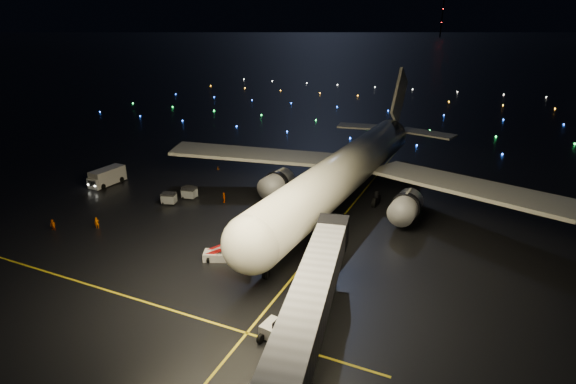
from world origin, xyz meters
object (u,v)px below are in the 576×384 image
at_px(airliner, 355,142).
at_px(crew_c, 224,198).
at_px(crew_a, 97,223).
at_px(service_truck, 108,176).
at_px(baggage_cart_1, 190,192).
at_px(baggage_cart_2, 169,198).
at_px(baggage_cart_0, 189,193).
at_px(belt_loader, 222,247).
at_px(crew_b, 53,225).
at_px(pushback_tug, 283,331).

relative_size(airliner, crew_c, 40.23).
distance_m(crew_a, crew_c, 18.43).
relative_size(service_truck, baggage_cart_1, 3.58).
height_order(airliner, crew_c, airliner).
xyz_separation_m(service_truck, baggage_cart_2, (15.12, -2.89, -0.52)).
bearing_deg(baggage_cart_1, crew_c, 13.21).
relative_size(crew_a, baggage_cart_0, 0.77).
relative_size(belt_loader, crew_a, 4.13).
bearing_deg(airliner, crew_b, -136.12).
bearing_deg(crew_b, baggage_cart_1, 53.72).
bearing_deg(service_truck, crew_c, 5.78).
bearing_deg(belt_loader, service_truck, 133.31).
distance_m(belt_loader, baggage_cart_2, 20.11).
relative_size(service_truck, baggage_cart_2, 3.68).
height_order(service_truck, baggage_cart_1, service_truck).
distance_m(service_truck, baggage_cart_1, 16.53).
xyz_separation_m(airliner, baggage_cart_0, (-23.25, -11.21, -8.05)).
bearing_deg(pushback_tug, baggage_cart_2, 151.97).
bearing_deg(baggage_cart_1, belt_loader, -36.22).
distance_m(crew_a, crew_b, 5.65).
bearing_deg(baggage_cart_2, baggage_cart_1, 51.17).
distance_m(service_truck, baggage_cart_2, 15.40).
bearing_deg(baggage_cart_0, crew_a, -117.14).
xyz_separation_m(airliner, pushback_tug, (4.38, -35.57, -8.00)).
bearing_deg(crew_c, crew_b, -60.77).
bearing_deg(airliner, service_truck, -160.74).
height_order(crew_a, crew_c, crew_a).
bearing_deg(airliner, crew_a, -134.65).
bearing_deg(crew_a, belt_loader, -39.50).
bearing_deg(service_truck, crew_b, -64.56).
bearing_deg(baggage_cart_1, crew_b, -111.45).
bearing_deg(pushback_tug, belt_loader, 149.31).
height_order(belt_loader, crew_a, belt_loader).
bearing_deg(crew_a, baggage_cart_2, 34.30).
bearing_deg(service_truck, baggage_cart_2, -7.77).
xyz_separation_m(belt_loader, crew_b, (-24.84, -2.68, -0.80)).
xyz_separation_m(crew_a, crew_b, (-4.86, -2.89, -0.01)).
height_order(crew_b, baggage_cart_0, baggage_cart_0).
bearing_deg(service_truck, belt_loader, -20.94).
xyz_separation_m(belt_loader, baggage_cart_1, (-15.26, 14.62, -0.68)).
distance_m(crew_c, baggage_cart_2, 8.38).
xyz_separation_m(pushback_tug, belt_loader, (-12.43, 9.99, 0.67)).
bearing_deg(crew_b, crew_c, 41.67).
distance_m(airliner, crew_c, 21.76).
distance_m(airliner, baggage_cart_0, 27.03).
xyz_separation_m(crew_b, baggage_cart_0, (9.65, 17.05, 0.09)).
relative_size(service_truck, crew_a, 4.82).
xyz_separation_m(airliner, crew_c, (-17.32, -10.37, -8.13)).
bearing_deg(crew_c, baggage_cart_2, -81.48).
bearing_deg(baggage_cart_1, baggage_cart_0, -68.13).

